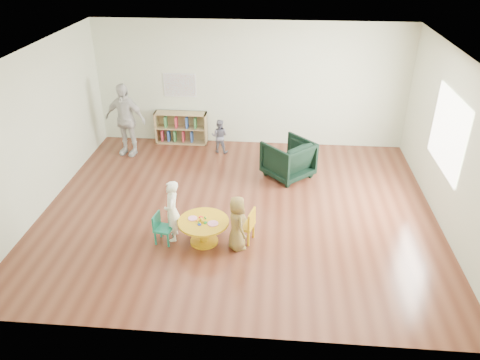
{
  "coord_description": "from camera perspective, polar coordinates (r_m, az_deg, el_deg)",
  "views": [
    {
      "loc": [
        0.65,
        -7.18,
        4.54
      ],
      "look_at": [
        0.05,
        -0.3,
        0.77
      ],
      "focal_mm": 35.0,
      "sensor_mm": 36.0,
      "label": 1
    }
  ],
  "objects": [
    {
      "name": "kid_chair_right",
      "position": [
        7.55,
        0.77,
        -5.45
      ],
      "size": [
        0.38,
        0.38,
        0.58
      ],
      "rotation": [
        0.0,
        0.0,
        1.31
      ],
      "color": "gold",
      "rests_on": "ground"
    },
    {
      "name": "kid_chair_left",
      "position": [
        7.65,
        -9.54,
        -5.71
      ],
      "size": [
        0.32,
        0.32,
        0.51
      ],
      "rotation": [
        0.0,
        0.0,
        -1.75
      ],
      "color": "#178063",
      "rests_on": "ground"
    },
    {
      "name": "toddler",
      "position": [
        10.52,
        -2.52,
        5.37
      ],
      "size": [
        0.41,
        0.34,
        0.78
      ],
      "primitive_type": "imported",
      "rotation": [
        0.0,
        0.0,
        3.0
      ],
      "color": "#161938",
      "rests_on": "ground"
    },
    {
      "name": "child_left",
      "position": [
        7.57,
        -8.27,
        -3.76
      ],
      "size": [
        0.3,
        0.41,
        1.05
      ],
      "primitive_type": "imported",
      "rotation": [
        0.0,
        0.0,
        -1.44
      ],
      "color": "white",
      "rests_on": "ground"
    },
    {
      "name": "adult_caretaker",
      "position": [
        10.58,
        -13.83,
        7.16
      ],
      "size": [
        1.01,
        0.59,
        1.62
      ],
      "primitive_type": "imported",
      "rotation": [
        0.0,
        0.0,
        -0.21
      ],
      "color": "silver",
      "rests_on": "ground"
    },
    {
      "name": "room",
      "position": [
        7.69,
        -0.11,
        8.49
      ],
      "size": [
        7.1,
        7.0,
        2.8
      ],
      "color": "#572A1B",
      "rests_on": "ground"
    },
    {
      "name": "armchair",
      "position": [
        9.49,
        5.89,
        2.56
      ],
      "size": [
        1.2,
        1.2,
        0.78
      ],
      "primitive_type": "imported",
      "rotation": [
        0.0,
        0.0,
        3.9
      ],
      "color": "black",
      "rests_on": "ground"
    },
    {
      "name": "alphabet_poster",
      "position": [
        10.89,
        -7.34,
        11.39
      ],
      "size": [
        0.74,
        0.01,
        0.54
      ],
      "color": "white",
      "rests_on": "ground"
    },
    {
      "name": "activity_table",
      "position": [
        7.55,
        -4.45,
        -5.78
      ],
      "size": [
        0.82,
        0.82,
        0.45
      ],
      "rotation": [
        0.0,
        0.0,
        0.07
      ],
      "color": "gold",
      "rests_on": "ground"
    },
    {
      "name": "child_right",
      "position": [
        7.31,
        -0.35,
        -5.29
      ],
      "size": [
        0.45,
        0.53,
        0.92
      ],
      "primitive_type": "imported",
      "rotation": [
        0.0,
        0.0,
        1.99
      ],
      "color": "gold",
      "rests_on": "ground"
    },
    {
      "name": "bookshelf",
      "position": [
        11.11,
        -7.22,
        6.35
      ],
      "size": [
        1.2,
        0.3,
        0.75
      ],
      "color": "#9F8758",
      "rests_on": "ground"
    }
  ]
}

